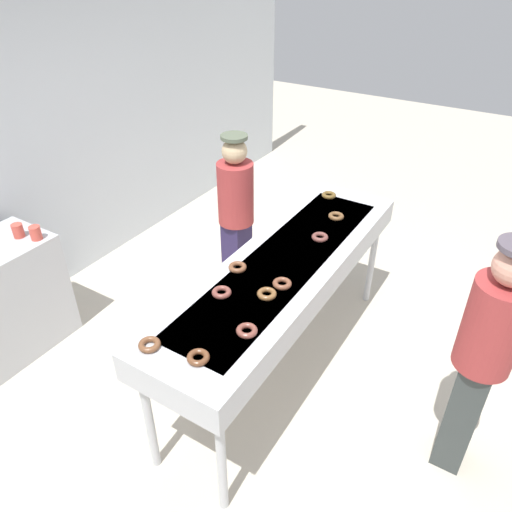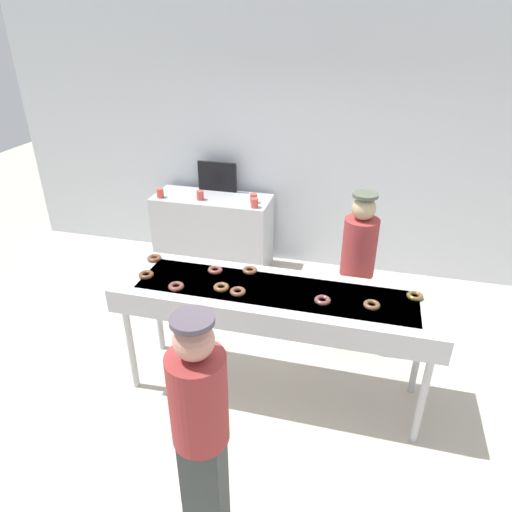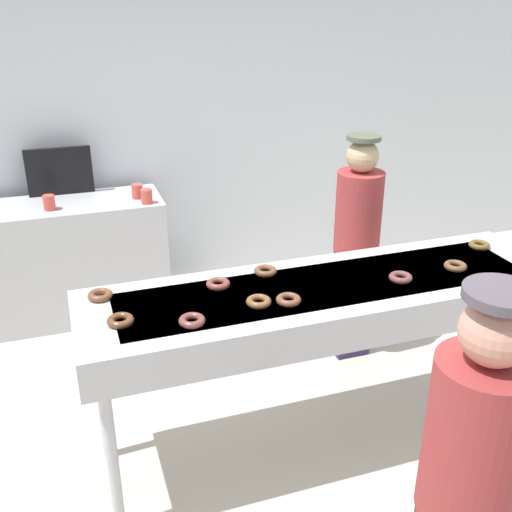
# 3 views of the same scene
# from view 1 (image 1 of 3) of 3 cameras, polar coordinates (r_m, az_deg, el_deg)

# --- Properties ---
(ground_plane) EXTENTS (16.00, 16.00, 0.00)m
(ground_plane) POSITION_cam_1_polar(r_m,az_deg,el_deg) (4.00, 2.92, -12.78)
(ground_plane) COLOR beige
(back_wall) EXTENTS (8.00, 0.12, 3.25)m
(back_wall) POSITION_cam_1_polar(r_m,az_deg,el_deg) (4.66, -24.91, 14.75)
(back_wall) COLOR silver
(back_wall) RESTS_ON ground
(fryer_conveyor) EXTENTS (2.56, 0.70, 1.03)m
(fryer_conveyor) POSITION_cam_1_polar(r_m,az_deg,el_deg) (3.40, 3.36, -1.89)
(fryer_conveyor) COLOR #B7BABF
(fryer_conveyor) RESTS_ON ground
(chocolate_donut_0) EXTENTS (0.15, 0.15, 0.03)m
(chocolate_donut_0) POSITION_cam_1_polar(r_m,az_deg,el_deg) (3.24, -2.20, -1.33)
(chocolate_donut_0) COLOR brown
(chocolate_donut_0) RESTS_ON fryer_conveyor
(chocolate_donut_1) EXTENTS (0.15, 0.15, 0.03)m
(chocolate_donut_1) POSITION_cam_1_polar(r_m,az_deg,el_deg) (3.00, 1.28, -4.49)
(chocolate_donut_1) COLOR brown
(chocolate_donut_1) RESTS_ON fryer_conveyor
(chocolate_donut_2) EXTENTS (0.17, 0.17, 0.03)m
(chocolate_donut_2) POSITION_cam_1_polar(r_m,az_deg,el_deg) (2.73, -12.45, -10.16)
(chocolate_donut_2) COLOR brown
(chocolate_donut_2) RESTS_ON fryer_conveyor
(chocolate_donut_3) EXTENTS (0.14, 0.14, 0.03)m
(chocolate_donut_3) POSITION_cam_1_polar(r_m,az_deg,el_deg) (3.09, 3.10, -3.27)
(chocolate_donut_3) COLOR brown
(chocolate_donut_3) RESTS_ON fryer_conveyor
(chocolate_donut_4) EXTENTS (0.14, 0.14, 0.03)m
(chocolate_donut_4) POSITION_cam_1_polar(r_m,az_deg,el_deg) (3.59, 7.54, 2.22)
(chocolate_donut_4) COLOR brown
(chocolate_donut_4) RESTS_ON fryer_conveyor
(chocolate_donut_5) EXTENTS (0.14, 0.14, 0.03)m
(chocolate_donut_5) POSITION_cam_1_polar(r_m,az_deg,el_deg) (2.61, -6.82, -11.78)
(chocolate_donut_5) COLOR brown
(chocolate_donut_5) RESTS_ON fryer_conveyor
(chocolate_donut_6) EXTENTS (0.13, 0.13, 0.03)m
(chocolate_donut_6) POSITION_cam_1_polar(r_m,az_deg,el_deg) (2.74, -1.08, -8.79)
(chocolate_donut_6) COLOR brown
(chocolate_donut_6) RESTS_ON fryer_conveyor
(chocolate_donut_7) EXTENTS (0.16, 0.16, 0.03)m
(chocolate_donut_7) POSITION_cam_1_polar(r_m,az_deg,el_deg) (4.21, 8.59, 7.11)
(chocolate_donut_7) COLOR brown
(chocolate_donut_7) RESTS_ON fryer_conveyor
(chocolate_donut_8) EXTENTS (0.17, 0.17, 0.03)m
(chocolate_donut_8) POSITION_cam_1_polar(r_m,az_deg,el_deg) (3.89, 9.42, 4.65)
(chocolate_donut_8) COLOR brown
(chocolate_donut_8) RESTS_ON fryer_conveyor
(chocolate_donut_9) EXTENTS (0.17, 0.17, 0.03)m
(chocolate_donut_9) POSITION_cam_1_polar(r_m,az_deg,el_deg) (3.02, -4.08, -4.30)
(chocolate_donut_9) COLOR brown
(chocolate_donut_9) RESTS_ON fryer_conveyor
(worker_baker) EXTENTS (0.31, 0.31, 1.59)m
(worker_baker) POSITION_cam_1_polar(r_m,az_deg,el_deg) (4.21, -2.36, 4.91)
(worker_baker) COLOR #292147
(worker_baker) RESTS_ON ground
(customer_waiting) EXTENTS (0.32, 0.32, 1.66)m
(customer_waiting) POSITION_cam_1_polar(r_m,az_deg,el_deg) (3.05, 25.17, -10.49)
(customer_waiting) COLOR #343A3A
(customer_waiting) RESTS_ON ground
(paper_cup_1) EXTENTS (0.08, 0.08, 0.11)m
(paper_cup_1) POSITION_cam_1_polar(r_m,az_deg,el_deg) (4.06, -24.55, 2.49)
(paper_cup_1) COLOR #CC4C3F
(paper_cup_1) RESTS_ON prep_counter
(paper_cup_2) EXTENTS (0.08, 0.08, 0.11)m
(paper_cup_2) POSITION_cam_1_polar(r_m,az_deg,el_deg) (4.15, -26.25, 2.71)
(paper_cup_2) COLOR #CC4C3F
(paper_cup_2) RESTS_ON prep_counter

